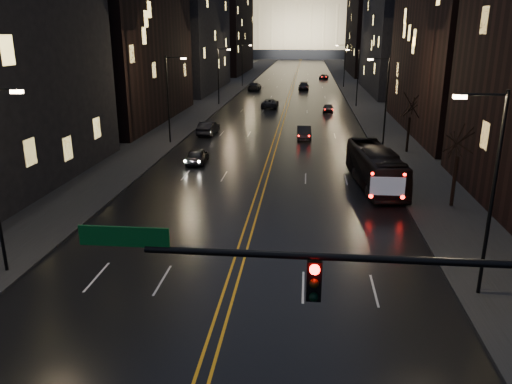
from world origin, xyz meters
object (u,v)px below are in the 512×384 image
(bus, at_px, (375,167))
(receding_car_a, at_px, (304,133))
(oncoming_car_a, at_px, (197,156))
(traffic_signal, at_px, (418,304))
(oncoming_car_b, at_px, (208,128))

(bus, distance_m, receding_car_a, 18.25)
(bus, xyz_separation_m, oncoming_car_a, (-14.88, 5.52, -0.76))
(receding_car_a, bearing_deg, traffic_signal, -88.29)
(oncoming_car_a, relative_size, receding_car_a, 0.96)
(oncoming_car_a, bearing_deg, traffic_signal, 109.52)
(traffic_signal, height_order, oncoming_car_b, traffic_signal)
(oncoming_car_a, height_order, receding_car_a, receding_car_a)
(oncoming_car_a, height_order, oncoming_car_b, oncoming_car_b)
(traffic_signal, height_order, oncoming_car_a, traffic_signal)
(bus, bearing_deg, traffic_signal, -101.84)
(oncoming_car_a, bearing_deg, receding_car_a, -129.83)
(traffic_signal, distance_m, oncoming_car_a, 34.61)
(traffic_signal, height_order, bus, traffic_signal)
(traffic_signal, relative_size, oncoming_car_b, 3.66)
(oncoming_car_a, distance_m, oncoming_car_b, 13.33)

